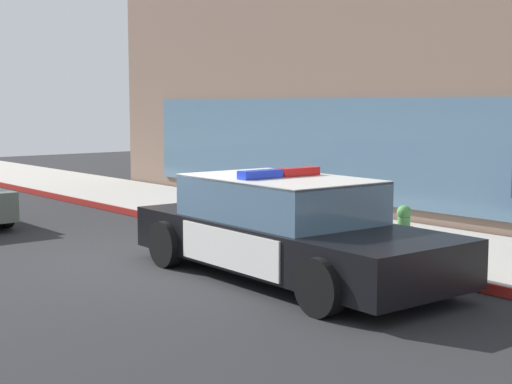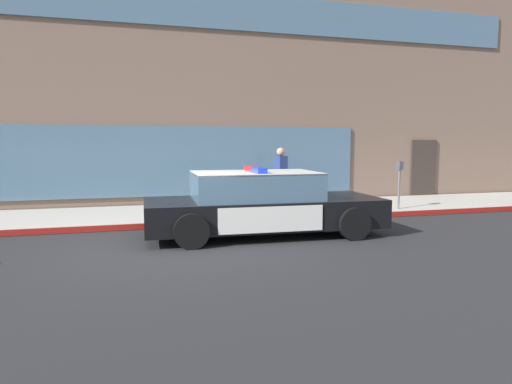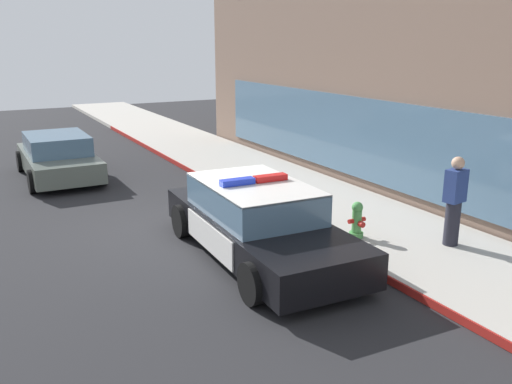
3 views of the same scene
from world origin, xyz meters
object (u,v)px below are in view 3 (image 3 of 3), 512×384
at_px(police_cruiser, 257,221).
at_px(car_far_lane, 58,157).
at_px(pedestrian_on_sidewalk, 454,201).
at_px(fire_hydrant, 357,220).

distance_m(police_cruiser, car_far_lane, 8.36).
bearing_deg(police_cruiser, pedestrian_on_sidewalk, 66.70).
distance_m(fire_hydrant, pedestrian_on_sidewalk, 1.84).
bearing_deg(car_far_lane, fire_hydrant, -153.26).
bearing_deg(pedestrian_on_sidewalk, car_far_lane, -159.02).
height_order(fire_hydrant, car_far_lane, car_far_lane).
height_order(police_cruiser, pedestrian_on_sidewalk, pedestrian_on_sidewalk).
xyz_separation_m(police_cruiser, car_far_lane, (-8.05, -2.26, -0.05)).
height_order(police_cruiser, fire_hydrant, police_cruiser).
bearing_deg(fire_hydrant, pedestrian_on_sidewalk, 48.55).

